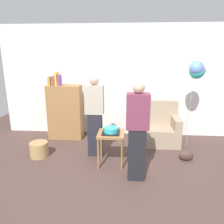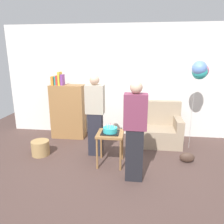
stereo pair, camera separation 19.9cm
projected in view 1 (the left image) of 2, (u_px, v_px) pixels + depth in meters
The scene contains 11 objects.
ground_plane at pixel (117, 175), 3.73m from camera, with size 8.00×8.00×0.00m, color #4C3833.
wall_back at pixel (122, 81), 5.34m from camera, with size 6.00×0.10×2.70m, color silver.
couch at pixel (154, 128), 5.01m from camera, with size 1.10×0.70×0.96m.
bookshelf at pixel (65, 111), 5.20m from camera, with size 0.80×0.36×1.61m.
side_table at pixel (111, 138), 3.96m from camera, with size 0.48×0.48×0.62m.
birthday_cake at pixel (111, 130), 3.92m from camera, with size 0.32×0.32×0.17m.
person_blowing_candles at pixel (95, 116), 4.26m from camera, with size 0.36×0.22×1.63m.
person_holding_cake at pixel (137, 131), 3.41m from camera, with size 0.36×0.22×1.63m.
wicker_basket at pixel (39, 149), 4.35m from camera, with size 0.36×0.36×0.30m, color #A88451.
handbag at pixel (186, 156), 4.20m from camera, with size 0.28×0.14×0.20m, color #473328.
balloon_bunch at pixel (197, 70), 4.40m from camera, with size 0.36×0.38×1.88m.
Camera 1 is at (0.16, -3.31, 2.03)m, focal length 34.62 mm.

